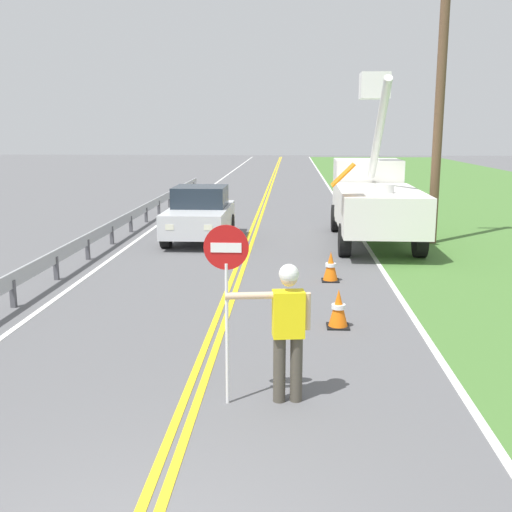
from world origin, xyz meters
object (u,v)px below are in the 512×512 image
Objects in this scene: oncoming_sedan_nearest at (200,214)px; traffic_cone_mid at (331,267)px; utility_bucket_truck at (373,196)px; flagger_worker at (287,324)px; utility_pole_near at (440,92)px; stop_sign_paddle at (226,274)px; traffic_cone_lead at (338,309)px.

traffic_cone_mid is at bearing -53.51° from oncoming_sedan_nearest.
utility_bucket_truck reaches higher than traffic_cone_mid.
utility_bucket_truck is at bearing 77.71° from flagger_worker.
flagger_worker is 12.92m from utility_pole_near.
stop_sign_paddle is at bearing -105.60° from utility_bucket_truck.
traffic_cone_mid is (3.81, -5.14, -0.50)m from oncoming_sedan_nearest.
traffic_cone_lead is at bearing 62.65° from stop_sign_paddle.
utility_pole_near is at bearing -0.30° from oncoming_sedan_nearest.
oncoming_sedan_nearest reaches higher than traffic_cone_lead.
flagger_worker reaches higher than oncoming_sedan_nearest.
oncoming_sedan_nearest is at bearing 103.66° from flagger_worker.
utility_pole_near is at bearing 69.17° from flagger_worker.
utility_bucket_truck is 5.78m from traffic_cone_mid.
utility_bucket_truck is 1.66× the size of oncoming_sedan_nearest.
oncoming_sedan_nearest is 6.42m from traffic_cone_mid.
flagger_worker is 1.02m from stop_sign_paddle.
oncoming_sedan_nearest is at bearing 99.99° from stop_sign_paddle.
flagger_worker is 6.63m from traffic_cone_mid.
traffic_cone_mid is at bearing 88.71° from traffic_cone_lead.
flagger_worker is at bearing -102.29° from utility_bucket_truck.
oncoming_sedan_nearest is 5.88× the size of traffic_cone_lead.
utility_pole_near is at bearing 55.95° from traffic_cone_mid.
utility_bucket_truck is (3.37, 12.06, -0.30)m from stop_sign_paddle.
traffic_cone_mid is at bearing 81.53° from flagger_worker.
utility_pole_near is 12.46× the size of traffic_cone_lead.
flagger_worker is 12.00m from oncoming_sedan_nearest.
traffic_cone_lead and traffic_cone_mid have the same top height.
utility_bucket_truck reaches higher than flagger_worker.
traffic_cone_lead is (1.66, 3.20, -1.37)m from stop_sign_paddle.
utility_pole_near reaches higher than traffic_cone_lead.
traffic_cone_lead is at bearing -66.48° from oncoming_sedan_nearest.
flagger_worker is at bearing -110.83° from utility_pole_near.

